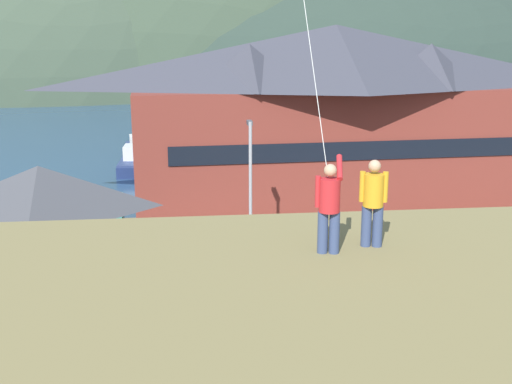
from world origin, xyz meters
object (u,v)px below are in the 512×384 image
object	(u,v)px
storage_shed_near_lot	(43,229)
parked_car_mid_row_far	(462,259)
moored_boat_inner_slip	(139,151)
parking_light_pole	(250,178)
storage_shed_waterside	(206,164)
person_kite_flyer	(329,205)
parked_car_mid_row_center	(333,260)
parked_car_corner_spot	(303,317)
wharf_dock	(178,162)
person_companion	(373,200)
harbor_lodge	(334,111)
moored_boat_outer_mooring	(223,166)
moored_boat_wharfside	(135,162)
parked_car_lone_by_shed	(191,258)

from	to	relation	value
storage_shed_near_lot	parked_car_mid_row_far	distance (m)	18.08
moored_boat_inner_slip	parking_light_pole	bearing A→B (deg)	-74.58
storage_shed_waterside	parked_car_mid_row_far	distance (m)	19.75
parked_car_mid_row_far	person_kite_flyer	size ratio (longest dim) A/B	2.28
parked_car_mid_row_center	parked_car_corner_spot	xyz separation A→B (m)	(-2.38, -5.60, 0.00)
wharf_dock	parked_car_corner_spot	world-z (taller)	parked_car_corner_spot
parked_car_mid_row_center	parking_light_pole	xyz separation A→B (m)	(-3.26, 3.97, 2.87)
parked_car_mid_row_far	wharf_dock	bearing A→B (deg)	115.19
parked_car_mid_row_far	parked_car_corner_spot	bearing A→B (deg)	-148.08
person_companion	harbor_lodge	bearing A→B (deg)	78.26
wharf_dock	moored_boat_outer_mooring	world-z (taller)	moored_boat_outer_mooring
harbor_lodge	parked_car_corner_spot	xyz separation A→B (m)	(-5.53, -19.51, -4.93)
storage_shed_near_lot	moored_boat_inner_slip	world-z (taller)	storage_shed_near_lot
moored_boat_wharfside	parked_car_lone_by_shed	world-z (taller)	moored_boat_wharfside
moored_boat_wharfside	parked_car_mid_row_far	bearing A→B (deg)	-57.95
moored_boat_outer_mooring	parked_car_corner_spot	xyz separation A→B (m)	(1.12, -28.45, 0.34)
harbor_lodge	person_companion	distance (m)	28.71
parked_car_corner_spot	parking_light_pole	distance (m)	10.04
moored_boat_wharfside	parked_car_lone_by_shed	size ratio (longest dim) A/B	1.64
moored_boat_wharfside	parking_light_pole	xyz separation A→B (m)	(7.25, -21.27, 3.21)
moored_boat_outer_mooring	parked_car_mid_row_center	world-z (taller)	moored_boat_outer_mooring
storage_shed_near_lot	parked_car_mid_row_center	world-z (taller)	storage_shed_near_lot
harbor_lodge	moored_boat_wharfside	bearing A→B (deg)	140.28
storage_shed_near_lot	person_kite_flyer	world-z (taller)	person_kite_flyer
harbor_lodge	parked_car_mid_row_far	distance (m)	15.51
harbor_lodge	parked_car_corner_spot	bearing A→B (deg)	-105.83
wharf_dock	storage_shed_near_lot	bearing A→B (deg)	-101.21
parked_car_lone_by_shed	person_kite_flyer	bearing A→B (deg)	-80.31
parked_car_corner_spot	moored_boat_inner_slip	bearing A→B (deg)	102.77
storage_shed_waterside	parked_car_lone_by_shed	world-z (taller)	storage_shed_waterside
storage_shed_near_lot	storage_shed_waterside	xyz separation A→B (m)	(7.29, 15.90, -0.61)
parked_car_lone_by_shed	person_companion	xyz separation A→B (m)	(3.56, -15.10, 6.48)
harbor_lodge	person_kite_flyer	size ratio (longest dim) A/B	14.70
wharf_dock	parked_car_mid_row_far	bearing A→B (deg)	-64.81
storage_shed_near_lot	parked_car_corner_spot	distance (m)	11.58
storage_shed_waterside	parked_car_mid_row_far	bearing A→B (deg)	-57.16
parked_car_mid_row_far	parked_car_mid_row_center	xyz separation A→B (m)	(-5.67, 0.59, 0.00)
person_companion	parked_car_mid_row_far	bearing A→B (deg)	58.40
moored_boat_wharfside	parked_car_mid_row_far	world-z (taller)	moored_boat_wharfside
harbor_lodge	person_companion	size ratio (longest dim) A/B	15.69
moored_boat_outer_mooring	parked_car_lone_by_shed	bearing A→B (deg)	-97.15
storage_shed_waterside	moored_boat_wharfside	xyz separation A→B (m)	(-5.49, 9.27, -1.56)
storage_shed_near_lot	moored_boat_outer_mooring	world-z (taller)	storage_shed_near_lot
parked_car_lone_by_shed	parked_car_mid_row_far	world-z (taller)	same
parked_car_mid_row_far	moored_boat_outer_mooring	bearing A→B (deg)	111.37
parking_light_pole	person_companion	size ratio (longest dim) A/B	3.80
moored_boat_wharfside	person_kite_flyer	size ratio (longest dim) A/B	3.73
storage_shed_waterside	person_companion	distance (m)	30.69
parked_car_lone_by_shed	storage_shed_near_lot	bearing A→B (deg)	-172.02
storage_shed_waterside	parked_car_lone_by_shed	bearing A→B (deg)	-94.67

